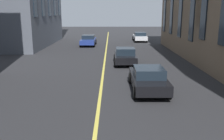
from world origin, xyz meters
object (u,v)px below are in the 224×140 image
at_px(car_black_parked_a, 125,56).
at_px(car_blue_mid, 88,40).
at_px(car_black_near, 148,79).
at_px(car_white_parked_b, 140,37).

bearing_deg(car_black_parked_a, car_blue_mid, 19.20).
height_order(car_black_near, car_blue_mid, same).
xyz_separation_m(car_black_near, car_blue_mid, (19.33, 5.07, 0.00)).
distance_m(car_blue_mid, car_black_parked_a, 12.67).
xyz_separation_m(car_white_parked_b, car_black_parked_a, (-16.79, 3.13, -0.00)).
distance_m(car_white_parked_b, car_blue_mid, 8.75).
bearing_deg(car_blue_mid, car_black_near, -165.32).
xyz_separation_m(car_white_parked_b, car_blue_mid, (-4.82, 7.30, 0.00)).
distance_m(car_white_parked_b, car_black_parked_a, 17.08).
relative_size(car_black_near, car_black_parked_a, 1.13).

